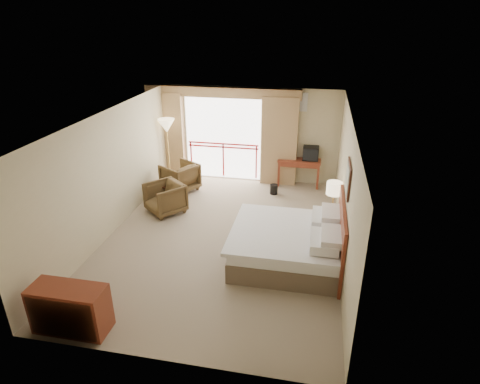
% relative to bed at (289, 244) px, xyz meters
% --- Properties ---
extents(floor, '(7.00, 7.00, 0.00)m').
position_rel_bed_xyz_m(floor, '(-1.50, 0.60, -0.38)').
color(floor, gray).
rests_on(floor, ground).
extents(ceiling, '(7.00, 7.00, 0.00)m').
position_rel_bed_xyz_m(ceiling, '(-1.50, 0.60, 2.32)').
color(ceiling, white).
rests_on(ceiling, wall_back).
extents(wall_back, '(5.00, 0.00, 5.00)m').
position_rel_bed_xyz_m(wall_back, '(-1.50, 4.10, 0.97)').
color(wall_back, '#C3B68D').
rests_on(wall_back, ground).
extents(wall_front, '(5.00, 0.00, 5.00)m').
position_rel_bed_xyz_m(wall_front, '(-1.50, -2.90, 0.97)').
color(wall_front, '#C3B68D').
rests_on(wall_front, ground).
extents(wall_left, '(0.00, 7.00, 7.00)m').
position_rel_bed_xyz_m(wall_left, '(-4.00, 0.60, 0.97)').
color(wall_left, '#C3B68D').
rests_on(wall_left, ground).
extents(wall_right, '(0.00, 7.00, 7.00)m').
position_rel_bed_xyz_m(wall_right, '(1.00, 0.60, 0.97)').
color(wall_right, '#C3B68D').
rests_on(wall_right, ground).
extents(balcony_door, '(2.40, 0.00, 2.40)m').
position_rel_bed_xyz_m(balcony_door, '(-2.30, 4.08, 0.82)').
color(balcony_door, white).
rests_on(balcony_door, wall_back).
extents(balcony_railing, '(2.09, 0.03, 1.02)m').
position_rel_bed_xyz_m(balcony_railing, '(-2.30, 4.06, 0.44)').
color(balcony_railing, '#AD0F0E').
rests_on(balcony_railing, wall_back).
extents(curtain_left, '(1.00, 0.26, 2.50)m').
position_rel_bed_xyz_m(curtain_left, '(-3.95, 3.95, 0.87)').
color(curtain_left, '#906F4C').
rests_on(curtain_left, wall_back).
extents(curtain_right, '(1.00, 0.26, 2.50)m').
position_rel_bed_xyz_m(curtain_right, '(-0.65, 3.95, 0.87)').
color(curtain_right, '#906F4C').
rests_on(curtain_right, wall_back).
extents(valance, '(4.40, 0.22, 0.28)m').
position_rel_bed_xyz_m(valance, '(-2.30, 3.98, 2.17)').
color(valance, '#906F4C').
rests_on(valance, wall_back).
extents(hvac_vent, '(0.50, 0.04, 0.50)m').
position_rel_bed_xyz_m(hvac_vent, '(-0.20, 4.07, 1.97)').
color(hvac_vent, silver).
rests_on(hvac_vent, wall_back).
extents(bed, '(2.13, 2.06, 0.97)m').
position_rel_bed_xyz_m(bed, '(0.00, 0.00, 0.00)').
color(bed, brown).
rests_on(bed, floor).
extents(headboard, '(0.06, 2.10, 1.30)m').
position_rel_bed_xyz_m(headboard, '(0.96, 0.00, 0.27)').
color(headboard, maroon).
rests_on(headboard, wall_right).
extents(framed_art, '(0.04, 0.72, 0.60)m').
position_rel_bed_xyz_m(framed_art, '(0.97, 0.00, 1.47)').
color(framed_art, black).
rests_on(framed_art, wall_right).
extents(nightstand, '(0.46, 0.54, 0.61)m').
position_rel_bed_xyz_m(nightstand, '(0.83, 1.25, -0.07)').
color(nightstand, maroon).
rests_on(nightstand, floor).
extents(table_lamp, '(0.34, 0.34, 0.60)m').
position_rel_bed_xyz_m(table_lamp, '(0.83, 1.30, 0.70)').
color(table_lamp, tan).
rests_on(table_lamp, nightstand).
extents(phone, '(0.18, 0.15, 0.07)m').
position_rel_bed_xyz_m(phone, '(0.78, 1.10, 0.27)').
color(phone, black).
rests_on(phone, nightstand).
extents(desk, '(1.19, 0.57, 0.78)m').
position_rel_bed_xyz_m(desk, '(-0.06, 3.99, 0.23)').
color(desk, maroon).
rests_on(desk, floor).
extents(tv, '(0.43, 0.34, 0.39)m').
position_rel_bed_xyz_m(tv, '(0.24, 3.93, 0.59)').
color(tv, black).
rests_on(tv, desk).
extents(coffee_maker, '(0.14, 0.14, 0.24)m').
position_rel_bed_xyz_m(coffee_maker, '(-0.41, 3.94, 0.52)').
color(coffee_maker, black).
rests_on(coffee_maker, desk).
extents(cup, '(0.09, 0.09, 0.10)m').
position_rel_bed_xyz_m(cup, '(-0.26, 3.89, 0.45)').
color(cup, white).
rests_on(cup, desk).
extents(wastebasket, '(0.23, 0.23, 0.27)m').
position_rel_bed_xyz_m(wastebasket, '(-0.67, 3.15, -0.24)').
color(wastebasket, black).
rests_on(wastebasket, floor).
extents(armchair_far, '(1.17, 1.16, 0.79)m').
position_rel_bed_xyz_m(armchair_far, '(-3.26, 2.90, -0.38)').
color(armchair_far, '#432F17').
rests_on(armchair_far, floor).
extents(armchair_near, '(1.17, 1.17, 0.76)m').
position_rel_bed_xyz_m(armchair_near, '(-3.17, 1.54, -0.38)').
color(armchair_near, '#432F17').
rests_on(armchair_near, floor).
extents(side_table, '(0.49, 0.49, 0.53)m').
position_rel_bed_xyz_m(side_table, '(-3.29, 2.08, -0.01)').
color(side_table, black).
rests_on(side_table, floor).
extents(book, '(0.24, 0.28, 0.02)m').
position_rel_bed_xyz_m(book, '(-3.29, 2.08, 0.16)').
color(book, white).
rests_on(book, side_table).
extents(floor_lamp, '(0.47, 0.47, 1.85)m').
position_rel_bed_xyz_m(floor_lamp, '(-3.77, 3.48, 1.22)').
color(floor_lamp, tan).
rests_on(floor_lamp, floor).
extents(dresser, '(1.17, 0.50, 0.78)m').
position_rel_bed_xyz_m(dresser, '(-3.16, -2.57, 0.01)').
color(dresser, maroon).
rests_on(dresser, floor).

